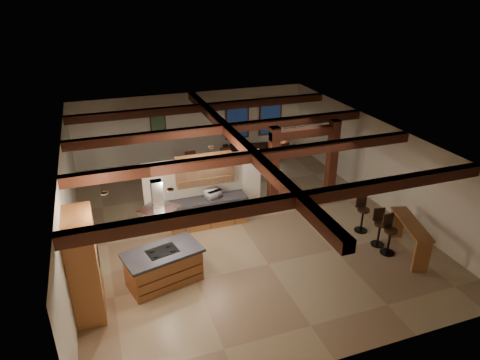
% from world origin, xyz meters
% --- Properties ---
extents(ground, '(12.00, 12.00, 0.00)m').
position_xyz_m(ground, '(0.00, 0.00, 0.00)').
color(ground, tan).
rests_on(ground, ground).
extents(room_walls, '(12.00, 12.00, 12.00)m').
position_xyz_m(room_walls, '(0.00, 0.00, 1.78)').
color(room_walls, silver).
rests_on(room_walls, ground).
extents(ceiling_beams, '(10.00, 12.00, 0.28)m').
position_xyz_m(ceiling_beams, '(0.00, 0.00, 2.76)').
color(ceiling_beams, '#3F1C0F').
rests_on(ceiling_beams, room_walls).
extents(timber_posts, '(2.50, 0.30, 2.90)m').
position_xyz_m(timber_posts, '(2.50, 0.50, 1.76)').
color(timber_posts, '#3F1C0F').
rests_on(timber_posts, ground).
extents(partition_wall, '(3.80, 0.18, 2.20)m').
position_xyz_m(partition_wall, '(-1.00, 0.50, 1.10)').
color(partition_wall, silver).
rests_on(partition_wall, ground).
extents(pantry_cabinet, '(0.67, 1.60, 2.40)m').
position_xyz_m(pantry_cabinet, '(-4.67, -2.60, 1.20)').
color(pantry_cabinet, '#964E30').
rests_on(pantry_cabinet, ground).
extents(back_counter, '(2.50, 0.66, 0.94)m').
position_xyz_m(back_counter, '(-1.00, 0.11, 0.48)').
color(back_counter, '#964E30').
rests_on(back_counter, ground).
extents(upper_display_cabinet, '(1.80, 0.36, 0.95)m').
position_xyz_m(upper_display_cabinet, '(-1.00, 0.31, 1.85)').
color(upper_display_cabinet, '#964E30').
rests_on(upper_display_cabinet, partition_wall).
extents(range_hood, '(1.10, 1.10, 1.40)m').
position_xyz_m(range_hood, '(-2.84, -2.29, 1.78)').
color(range_hood, silver).
rests_on(range_hood, room_walls).
extents(back_windows, '(2.70, 0.07, 1.70)m').
position_xyz_m(back_windows, '(2.80, 5.93, 1.50)').
color(back_windows, '#3F1C0F').
rests_on(back_windows, room_walls).
extents(framed_art, '(0.65, 0.05, 0.85)m').
position_xyz_m(framed_art, '(-1.50, 5.94, 1.70)').
color(framed_art, '#3F1C0F').
rests_on(framed_art, room_walls).
extents(recessed_cans, '(3.16, 2.46, 0.03)m').
position_xyz_m(recessed_cans, '(-2.53, -1.93, 2.87)').
color(recessed_cans, silver).
rests_on(recessed_cans, room_walls).
extents(kitchen_island, '(2.12, 1.46, 0.96)m').
position_xyz_m(kitchen_island, '(-2.84, -2.29, 0.48)').
color(kitchen_island, '#964E30').
rests_on(kitchen_island, ground).
extents(dining_table, '(1.89, 1.39, 0.59)m').
position_xyz_m(dining_table, '(-0.02, 3.16, 0.30)').
color(dining_table, '#3C1C0F').
rests_on(dining_table, ground).
extents(sofa, '(2.21, 1.22, 0.61)m').
position_xyz_m(sofa, '(2.29, 5.50, 0.31)').
color(sofa, black).
rests_on(sofa, ground).
extents(microwave, '(0.56, 0.46, 0.26)m').
position_xyz_m(microwave, '(-0.80, 0.11, 1.07)').
color(microwave, silver).
rests_on(microwave, back_counter).
extents(bar_counter, '(1.01, 1.97, 1.01)m').
position_xyz_m(bar_counter, '(3.94, -3.31, 0.68)').
color(bar_counter, '#964E30').
rests_on(bar_counter, ground).
extents(side_table, '(0.58, 0.58, 0.61)m').
position_xyz_m(side_table, '(3.80, 5.01, 0.31)').
color(side_table, '#3F1C0F').
rests_on(side_table, ground).
extents(table_lamp, '(0.28, 0.28, 0.33)m').
position_xyz_m(table_lamp, '(3.80, 5.01, 0.84)').
color(table_lamp, black).
rests_on(table_lamp, side_table).
extents(bar_stool_a, '(0.40, 0.42, 1.14)m').
position_xyz_m(bar_stool_a, '(3.43, -2.62, 0.58)').
color(bar_stool_a, black).
rests_on(bar_stool_a, ground).
extents(bar_stool_b, '(0.42, 0.42, 1.19)m').
position_xyz_m(bar_stool_b, '(3.43, -3.08, 0.61)').
color(bar_stool_b, black).
rests_on(bar_stool_b, ground).
extents(bar_stool_c, '(0.41, 0.41, 1.18)m').
position_xyz_m(bar_stool_c, '(3.41, -1.79, 0.60)').
color(bar_stool_c, black).
rests_on(bar_stool_c, ground).
extents(dining_chairs, '(1.91, 1.91, 1.19)m').
position_xyz_m(dining_chairs, '(-0.02, 3.16, 0.61)').
color(dining_chairs, '#3F1C0F').
rests_on(dining_chairs, ground).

